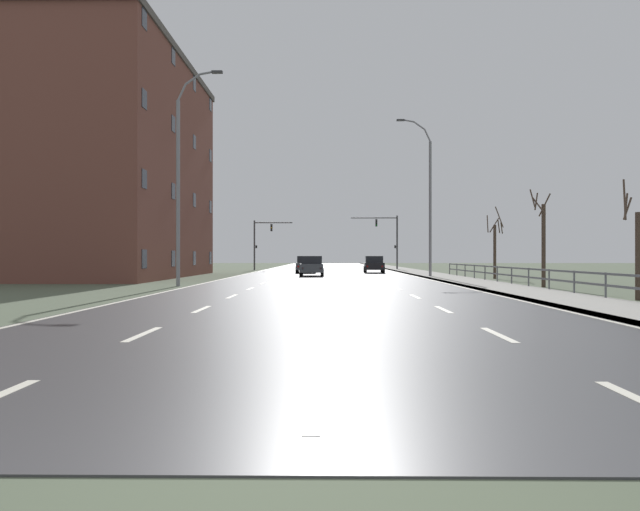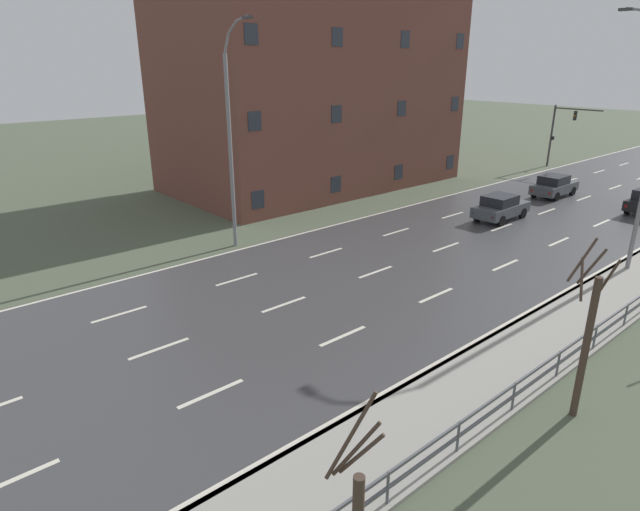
% 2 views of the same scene
% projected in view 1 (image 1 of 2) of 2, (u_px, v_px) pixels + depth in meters
% --- Properties ---
extents(ground_plane, '(160.00, 160.00, 0.12)m').
position_uv_depth(ground_plane, '(325.00, 274.00, 52.11)').
color(ground_plane, '#4C5642').
extents(road_asphalt_strip, '(14.00, 120.00, 0.03)m').
position_uv_depth(road_asphalt_strip, '(326.00, 270.00, 64.11)').
color(road_asphalt_strip, '#3D3D3F').
rests_on(road_asphalt_strip, ground).
extents(sidewalk_right, '(3.00, 120.00, 0.12)m').
position_uv_depth(sidewalk_right, '(403.00, 270.00, 64.01)').
color(sidewalk_right, gray).
rests_on(sidewalk_right, ground).
extents(guardrail, '(0.07, 38.96, 1.00)m').
position_uv_depth(guardrail, '(538.00, 275.00, 26.85)').
color(guardrail, '#515459').
rests_on(guardrail, ground).
extents(street_lamp_midground, '(2.52, 0.24, 11.50)m').
position_uv_depth(street_lamp_midground, '(428.00, 200.00, 42.22)').
color(street_lamp_midground, slate).
rests_on(street_lamp_midground, ground).
extents(street_lamp_left_bank, '(2.41, 0.24, 11.23)m').
position_uv_depth(street_lamp_left_bank, '(181.00, 180.00, 30.36)').
color(street_lamp_left_bank, slate).
rests_on(street_lamp_left_bank, ground).
extents(traffic_signal_right, '(5.19, 0.36, 6.05)m').
position_uv_depth(traffic_signal_right, '(389.00, 234.00, 64.67)').
color(traffic_signal_right, '#38383A').
rests_on(traffic_signal_right, ground).
extents(traffic_signal_left, '(4.30, 0.36, 5.51)m').
position_uv_depth(traffic_signal_left, '(261.00, 238.00, 64.69)').
color(traffic_signal_left, '#38383A').
rests_on(traffic_signal_left, ground).
extents(car_far_left, '(1.91, 4.14, 1.57)m').
position_uv_depth(car_far_left, '(312.00, 266.00, 45.36)').
color(car_far_left, '#474C51').
rests_on(car_far_left, ground).
extents(car_far_right, '(1.89, 4.13, 1.57)m').
position_uv_depth(car_far_right, '(306.00, 264.00, 53.62)').
color(car_far_right, '#474C51').
rests_on(car_far_right, ground).
extents(car_near_right, '(1.95, 4.16, 1.57)m').
position_uv_depth(car_near_right, '(374.00, 264.00, 53.93)').
color(car_near_right, black).
rests_on(car_near_right, ground).
extents(brick_building, '(12.41, 22.04, 16.42)m').
position_uv_depth(brick_building, '(103.00, 167.00, 43.56)').
color(brick_building, brown).
rests_on(brick_building, ground).
extents(bare_tree_near, '(0.69, 0.84, 4.37)m').
position_uv_depth(bare_tree_near, '(636.00, 249.00, 20.71)').
color(bare_tree_near, '#423328').
rests_on(bare_tree_near, ground).
extents(bare_tree_mid, '(1.03, 1.23, 5.00)m').
position_uv_depth(bare_tree_mid, '(543.00, 240.00, 29.39)').
color(bare_tree_mid, '#423328').
rests_on(bare_tree_mid, ground).
extents(bare_tree_far, '(1.22, 1.28, 4.94)m').
position_uv_depth(bare_tree_far, '(495.00, 247.00, 40.17)').
color(bare_tree_far, '#423328').
rests_on(bare_tree_far, ground).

